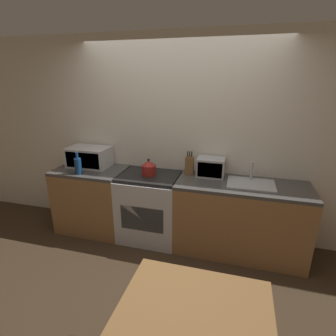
{
  "coord_description": "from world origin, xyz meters",
  "views": [
    {
      "loc": [
        0.76,
        -2.28,
        2.07
      ],
      "look_at": [
        -0.03,
        0.55,
        1.05
      ],
      "focal_mm": 28.0,
      "sensor_mm": 36.0,
      "label": 1
    }
  ],
  "objects_px": {
    "microwave": "(89,157)",
    "toaster_oven": "(211,167)",
    "stove_range": "(150,207)",
    "dining_table": "(195,318)",
    "bottle": "(78,166)",
    "kettle": "(149,168)"
  },
  "relations": [
    {
      "from": "microwave",
      "to": "toaster_oven",
      "type": "relative_size",
      "value": 1.67
    },
    {
      "from": "microwave",
      "to": "toaster_oven",
      "type": "xyz_separation_m",
      "value": [
        1.66,
        0.06,
        -0.02
      ]
    },
    {
      "from": "microwave",
      "to": "toaster_oven",
      "type": "bearing_deg",
      "value": 1.92
    },
    {
      "from": "stove_range",
      "to": "dining_table",
      "type": "relative_size",
      "value": 0.97
    },
    {
      "from": "bottle",
      "to": "toaster_oven",
      "type": "height_order",
      "value": "bottle"
    },
    {
      "from": "microwave",
      "to": "stove_range",
      "type": "bearing_deg",
      "value": -6.92
    },
    {
      "from": "bottle",
      "to": "toaster_oven",
      "type": "distance_m",
      "value": 1.67
    },
    {
      "from": "microwave",
      "to": "toaster_oven",
      "type": "height_order",
      "value": "microwave"
    },
    {
      "from": "microwave",
      "to": "dining_table",
      "type": "height_order",
      "value": "microwave"
    },
    {
      "from": "toaster_oven",
      "to": "bottle",
      "type": "bearing_deg",
      "value": -167.27
    },
    {
      "from": "toaster_oven",
      "to": "dining_table",
      "type": "bearing_deg",
      "value": -85.79
    },
    {
      "from": "kettle",
      "to": "toaster_oven",
      "type": "distance_m",
      "value": 0.77
    },
    {
      "from": "kettle",
      "to": "stove_range",
      "type": "bearing_deg",
      "value": 7.52
    },
    {
      "from": "toaster_oven",
      "to": "dining_table",
      "type": "distance_m",
      "value": 1.9
    },
    {
      "from": "stove_range",
      "to": "dining_table",
      "type": "distance_m",
      "value": 1.92
    },
    {
      "from": "bottle",
      "to": "stove_range",
      "type": "bearing_deg",
      "value": 12.99
    },
    {
      "from": "stove_range",
      "to": "bottle",
      "type": "distance_m",
      "value": 1.06
    },
    {
      "from": "kettle",
      "to": "dining_table",
      "type": "distance_m",
      "value": 1.94
    },
    {
      "from": "kettle",
      "to": "dining_table",
      "type": "height_order",
      "value": "kettle"
    },
    {
      "from": "stove_range",
      "to": "microwave",
      "type": "height_order",
      "value": "microwave"
    },
    {
      "from": "kettle",
      "to": "bottle",
      "type": "relative_size",
      "value": 0.75
    },
    {
      "from": "stove_range",
      "to": "toaster_oven",
      "type": "xyz_separation_m",
      "value": [
        0.75,
        0.17,
        0.57
      ]
    }
  ]
}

